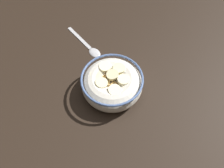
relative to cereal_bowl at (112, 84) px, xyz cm
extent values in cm
cube|color=black|center=(0.02, 0.01, -4.18)|extent=(139.29, 139.29, 2.00)
cylinder|color=silver|center=(0.02, 0.01, -2.88)|extent=(8.52, 8.52, 0.60)
torus|color=silver|center=(0.02, 0.01, -0.29)|extent=(15.49, 15.49, 5.78)
torus|color=#4C6699|center=(0.02, 0.01, 2.30)|extent=(15.62, 15.62, 0.60)
cylinder|color=white|center=(0.02, 0.01, 0.67)|extent=(12.02, 12.02, 0.40)
cube|color=#B78947|center=(-1.59, -0.03, 1.21)|extent=(1.86, 1.91, 0.85)
cube|color=#AD7F42|center=(2.37, -1.52, 1.29)|extent=(1.70, 1.71, 0.71)
cube|color=tan|center=(-4.16, -1.81, 1.27)|extent=(2.02, 2.04, 0.78)
cube|color=tan|center=(0.09, -1.34, 1.18)|extent=(2.02, 2.05, 0.84)
cube|color=tan|center=(0.81, -3.14, 1.29)|extent=(2.00, 2.03, 0.84)
cube|color=#AD7F42|center=(2.48, 3.57, 1.12)|extent=(2.03, 2.03, 0.67)
cube|color=tan|center=(-0.77, -4.37, 1.18)|extent=(2.11, 2.11, 0.75)
cube|color=tan|center=(-1.48, 3.42, 1.28)|extent=(1.99, 2.03, 0.85)
cube|color=#B78947|center=(-3.11, -3.40, 1.32)|extent=(2.04, 2.04, 0.67)
cube|color=tan|center=(-0.59, 1.57, 1.36)|extent=(2.01, 2.00, 0.70)
cube|color=tan|center=(2.87, 2.14, 1.13)|extent=(1.94, 1.98, 0.85)
cube|color=tan|center=(3.93, 2.97, 1.31)|extent=(2.06, 2.03, 0.85)
cube|color=#AD7F42|center=(-3.51, 2.26, 1.33)|extent=(2.07, 2.05, 0.84)
cube|color=#AD7F42|center=(0.71, -4.50, 1.15)|extent=(1.88, 1.85, 0.76)
cube|color=tan|center=(1.13, 4.04, 1.26)|extent=(1.94, 1.94, 0.67)
cube|color=#AD7F42|center=(-1.96, -1.41, 1.25)|extent=(1.99, 2.03, 0.87)
cube|color=#B78947|center=(1.26, -0.14, 1.20)|extent=(2.00, 2.01, 0.69)
cube|color=#AD7F42|center=(4.58, 0.28, 1.36)|extent=(1.95, 1.98, 0.80)
cube|color=#AD7F42|center=(3.34, -0.39, 1.35)|extent=(2.09, 2.09, 0.68)
cube|color=tan|center=(-3.22, 0.04, 1.29)|extent=(1.72, 1.75, 0.74)
cylinder|color=#F4EABC|center=(1.63, 2.33, 2.35)|extent=(4.10, 4.15, 1.08)
cylinder|color=#F9EFC6|center=(-3.93, -0.44, 2.32)|extent=(4.23, 4.24, 0.92)
cylinder|color=beige|center=(-1.91, 2.97, 2.31)|extent=(3.77, 3.74, 0.96)
cylinder|color=beige|center=(-0.13, -2.85, 2.22)|extent=(3.96, 3.98, 1.39)
cylinder|color=#F9EFC6|center=(3.30, -0.94, 2.28)|extent=(3.63, 3.58, 1.10)
cylinder|color=beige|center=(-0.85, 0.60, 2.41)|extent=(4.30, 4.33, 1.36)
cylinder|color=beige|center=(-2.59, -3.12, 2.04)|extent=(4.07, 4.08, 0.94)
ellipsoid|color=#B7B7BC|center=(-13.72, 1.20, -2.78)|extent=(4.73, 3.74, 0.80)
cube|color=#B7B7BC|center=(-21.26, -0.54, -3.00)|extent=(11.21, 3.52, 0.36)
camera|label=1|loc=(28.95, -14.52, 50.10)|focal=37.86mm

